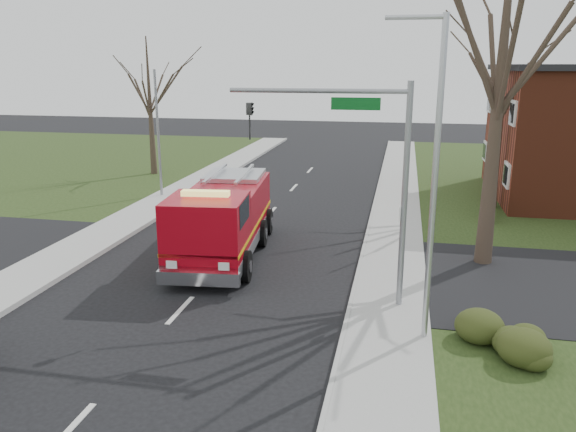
# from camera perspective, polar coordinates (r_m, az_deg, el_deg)

# --- Properties ---
(ground) EXTENTS (120.00, 120.00, 0.00)m
(ground) POSITION_cam_1_polar(r_m,az_deg,el_deg) (17.60, -10.88, -9.39)
(ground) COLOR black
(ground) RESTS_ON ground
(sidewalk_right) EXTENTS (2.40, 80.00, 0.15)m
(sidewalk_right) POSITION_cam_1_polar(r_m,az_deg,el_deg) (16.37, 10.02, -11.00)
(sidewalk_right) COLOR #9F9F99
(sidewalk_right) RESTS_ON ground
(sidewalk_left) EXTENTS (2.40, 80.00, 0.15)m
(sidewalk_left) POSITION_cam_1_polar(r_m,az_deg,el_deg) (20.65, -27.14, -6.88)
(sidewalk_left) COLOR #9F9F99
(sidewalk_left) RESTS_ON ground
(health_center_sign) EXTENTS (0.12, 2.00, 1.40)m
(health_center_sign) POSITION_cam_1_polar(r_m,az_deg,el_deg) (28.26, 19.70, 1.25)
(health_center_sign) COLOR #501612
(health_center_sign) RESTS_ON ground
(hedge_corner) EXTENTS (2.80, 2.00, 0.90)m
(hedge_corner) POSITION_cam_1_polar(r_m,az_deg,el_deg) (15.48, 20.59, -11.32)
(hedge_corner) COLOR #2A3212
(hedge_corner) RESTS_ON lawn_right
(bare_tree_near) EXTENTS (6.00, 6.00, 12.00)m
(bare_tree_near) POSITION_cam_1_polar(r_m,az_deg,el_deg) (20.97, 20.90, 14.69)
(bare_tree_near) COLOR #352A1F
(bare_tree_near) RESTS_ON ground
(bare_tree_far) EXTENTS (5.25, 5.25, 10.50)m
(bare_tree_far) POSITION_cam_1_polar(r_m,az_deg,el_deg) (30.10, 21.00, 12.74)
(bare_tree_far) COLOR #352A1F
(bare_tree_far) RESTS_ON ground
(bare_tree_left) EXTENTS (4.50, 4.50, 9.00)m
(bare_tree_left) POSITION_cam_1_polar(r_m,az_deg,el_deg) (38.44, -13.93, 12.21)
(bare_tree_left) COLOR #352A1F
(bare_tree_left) RESTS_ON ground
(traffic_signal_mast) EXTENTS (5.29, 0.18, 6.80)m
(traffic_signal_mast) POSITION_cam_1_polar(r_m,az_deg,el_deg) (16.47, 7.47, 6.21)
(traffic_signal_mast) COLOR gray
(traffic_signal_mast) RESTS_ON ground
(streetlight_pole) EXTENTS (1.48, 0.16, 8.40)m
(streetlight_pole) POSITION_cam_1_polar(r_m,az_deg,el_deg) (14.50, 14.47, 4.03)
(streetlight_pole) COLOR #B7BABF
(streetlight_pole) RESTS_ON ground
(utility_pole_far) EXTENTS (0.14, 0.14, 7.00)m
(utility_pole_far) POSITION_cam_1_polar(r_m,az_deg,el_deg) (31.83, -13.05, 8.01)
(utility_pole_far) COLOR gray
(utility_pole_far) RESTS_ON ground
(fire_engine) EXTENTS (3.65, 8.07, 3.16)m
(fire_engine) POSITION_cam_1_polar(r_m,az_deg,el_deg) (21.68, -6.66, -0.48)
(fire_engine) COLOR #A30714
(fire_engine) RESTS_ON ground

